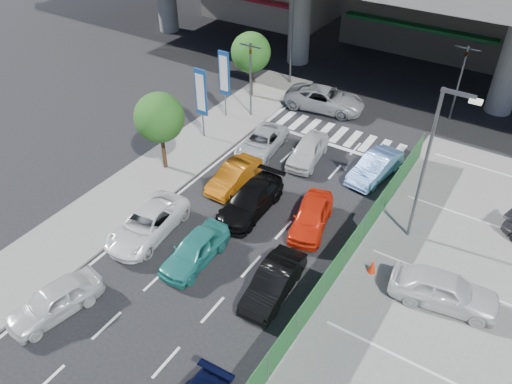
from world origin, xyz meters
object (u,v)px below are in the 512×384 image
Objects in this scene: kei_truck_front_right at (375,167)px; crossing_wagon_silver at (325,99)px; traffic_light_left at (250,62)px; hatch_black_mid_right at (274,282)px; wagon_silver_front_left at (261,143)px; traffic_cone at (372,266)px; street_lamp_right at (431,156)px; parked_sedan_white at (445,290)px; sedan_black_mid at (251,200)px; taxi_orange_right at (311,216)px; taxi_orange_left at (234,176)px; van_white_back_left at (55,301)px; taxi_teal_mid at (195,250)px; sedan_white_mid_left at (147,224)px; sedan_white_front_mid at (308,150)px; street_lamp_left at (295,22)px; signboard_near at (201,94)px; tree_near at (159,118)px; tree_far at (251,52)px; signboard_far at (224,75)px.

crossing_wagon_silver reaches higher than kei_truck_front_right.
hatch_black_mid_right is at bearing -53.49° from traffic_light_left.
wagon_silver_front_left is 11.37m from traffic_cone.
street_lamp_right is at bearing -38.70° from kei_truck_front_right.
street_lamp_right is at bearing 26.31° from parked_sedan_white.
crossing_wagon_silver is (3.82, 3.68, -3.17)m from traffic_light_left.
traffic_cone is (7.08, -0.75, -0.27)m from sedan_black_mid.
sedan_black_mid is at bearing 176.61° from taxi_orange_right.
taxi_orange_left is at bearing 70.21° from parked_sedan_white.
van_white_back_left is 1.00× the size of taxi_teal_mid.
wagon_silver_front_left is 6.18× the size of traffic_cone.
crossing_wagon_silver reaches higher than taxi_orange_right.
sedan_white_mid_left is 14.00m from parked_sedan_white.
sedan_white_front_mid is (2.86, 0.65, 0.07)m from wagon_silver_front_left.
street_lamp_left is 1.96× the size of hatch_black_mid_right.
sedan_black_mid is (0.18, 4.47, 0.00)m from taxi_teal_mid.
kei_truck_front_right is (1.06, 5.84, 0.00)m from taxi_orange_right.
tree_near is at bearing -87.13° from signboard_near.
van_white_back_left is 16.31m from parked_sedan_white.
tree_far is at bearing 111.95° from van_white_back_left.
hatch_black_mid_right is at bearing 50.40° from van_white_back_left.
traffic_light_left reaches higher than traffic_cone.
van_white_back_left is 22.30m from crossing_wagon_silver.
tree_near is at bearing -149.06° from sedan_white_front_mid.
hatch_black_mid_right is at bearing -62.95° from street_lamp_left.
traffic_light_left is at bearing -57.38° from tree_far.
tree_near is 1.19× the size of van_white_back_left.
street_lamp_right reaches higher than crossing_wagon_silver.
signboard_far is at bearing 128.67° from hatch_black_mid_right.
kei_truck_front_right is at bearing -22.23° from tree_far.
tree_far is (-1.47, -3.50, -1.38)m from street_lamp_left.
crossing_wagon_silver is (5.42, 1.18, -2.62)m from tree_far.
parked_sedan_white is (16.64, -1.42, -2.56)m from tree_near.
wagon_silver_front_left is 0.99× the size of parked_sedan_white.
signboard_near and signboard_far have the same top height.
parked_sedan_white is (17.24, -8.41, -2.24)m from signboard_far.
taxi_teal_mid is at bearing 99.79° from parked_sedan_white.
sedan_white_front_mid is (0.44, 10.34, 0.00)m from taxi_teal_mid.
signboard_far is at bearing 54.51° from parked_sedan_white.
sedan_black_mid and kei_truck_front_right have the same top height.
sedan_white_front_mid is (-7.54, 3.27, -4.08)m from street_lamp_right.
parked_sedan_white is (7.01, -1.38, 0.14)m from taxi_orange_right.
tree_near is 6.36m from sedan_white_mid_left.
sedan_black_mid is at bearing 75.94° from parked_sedan_white.
hatch_black_mid_right is at bearing -95.53° from taxi_orange_right.
sedan_white_mid_left is 1.25× the size of taxi_orange_left.
traffic_light_left is at bearing 94.44° from sedan_white_mid_left.
crossing_wagon_silver is at bearing 79.07° from sedan_white_mid_left.
tree_near is 10.53m from tree_far.
street_lamp_left reaches higher than signboard_far.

